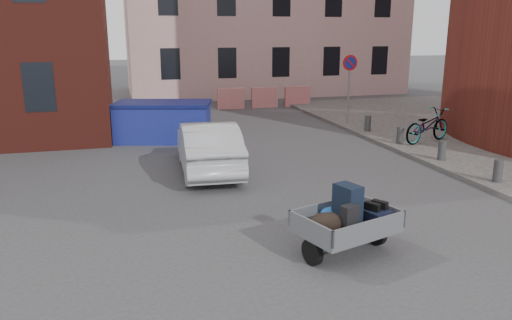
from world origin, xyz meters
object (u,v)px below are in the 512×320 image
object	(u,v)px
trailer	(346,221)
silver_car	(208,147)
bicycle	(427,126)
dumpster	(163,121)

from	to	relation	value
trailer	silver_car	bearing A→B (deg)	85.13
bicycle	dumpster	bearing A→B (deg)	50.04
silver_car	bicycle	world-z (taller)	silver_car
dumpster	trailer	bearing A→B (deg)	-62.56
dumpster	silver_car	distance (m)	4.26
dumpster	bicycle	bearing A→B (deg)	-4.77
silver_car	bicycle	distance (m)	7.53
silver_car	dumpster	bearing A→B (deg)	-75.65
dumpster	bicycle	world-z (taller)	dumpster
dumpster	silver_car	world-z (taller)	silver_car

